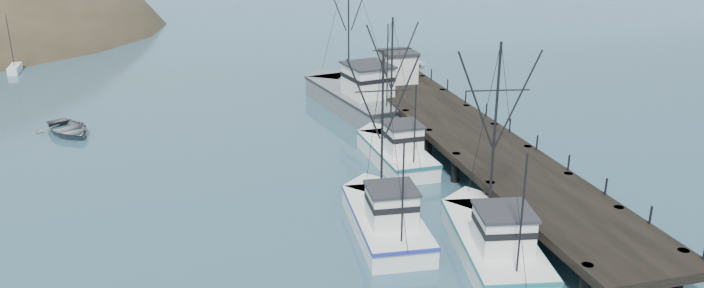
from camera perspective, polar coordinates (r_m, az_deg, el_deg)
name	(u,v)px	position (r m, az deg, el deg)	size (l,w,h in m)	color
pier	(462,131)	(50.92, 9.10, 1.09)	(6.00, 44.00, 2.00)	black
trawler_near	(493,240)	(37.28, 11.61, -7.79)	(5.40, 11.46, 11.51)	white
trawler_mid	(385,218)	(38.93, 2.74, -6.13)	(4.23, 10.58, 10.55)	white
trawler_far	(395,151)	(48.93, 3.58, -0.55)	(3.56, 10.10, 10.51)	white
work_vessel	(356,96)	(60.82, 0.36, 4.00)	(7.12, 16.14, 13.37)	slate
pier_shed	(398,66)	(62.66, 3.88, 6.50)	(3.00, 3.20, 2.80)	silver
pickup_truck	(401,63)	(67.28, 4.09, 6.77)	(2.21, 4.80, 1.33)	white
motorboat	(69,134)	(59.36, -22.49, 0.80)	(3.94, 5.52, 1.14)	slate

